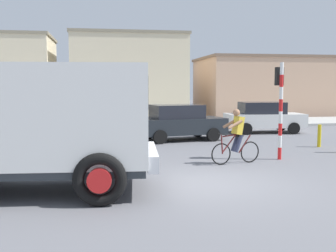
{
  "coord_description": "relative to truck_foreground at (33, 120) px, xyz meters",
  "views": [
    {
      "loc": [
        -2.78,
        -9.86,
        2.43
      ],
      "look_at": [
        -0.77,
        2.5,
        1.2
      ],
      "focal_mm": 43.57,
      "sensor_mm": 36.0,
      "label": 1
    }
  ],
  "objects": [
    {
      "name": "ground_plane",
      "position": [
        4.32,
        0.28,
        -1.67
      ],
      "size": [
        120.0,
        120.0,
        0.0
      ],
      "primitive_type": "plane",
      "color": "slate"
    },
    {
      "name": "truck_foreground",
      "position": [
        0.0,
        0.0,
        0.0
      ],
      "size": [
        5.6,
        3.15,
        2.9
      ],
      "color": "white",
      "rests_on": "ground"
    },
    {
      "name": "building_mid_block",
      "position": [
        3.6,
        22.48,
        1.49
      ],
      "size": [
        8.55,
        7.09,
        6.31
      ],
      "color": "beige",
      "rests_on": "ground"
    },
    {
      "name": "pedestrian_near_kerb",
      "position": [
        1.19,
        10.47,
        -0.82
      ],
      "size": [
        0.34,
        0.22,
        1.62
      ],
      "color": "#2D334C",
      "rests_on": "ground"
    },
    {
      "name": "cyclist",
      "position": [
        5.68,
        2.54,
        -0.8
      ],
      "size": [
        1.69,
        0.58,
        1.72
      ],
      "color": "black",
      "rests_on": "ground"
    },
    {
      "name": "car_red_near",
      "position": [
        9.88,
        10.51,
        -0.85
      ],
      "size": [
        4.08,
        2.04,
        1.6
      ],
      "color": "white",
      "rests_on": "ground"
    },
    {
      "name": "car_white_mid",
      "position": [
        4.96,
        8.27,
        -0.85
      ],
      "size": [
        4.25,
        2.42,
        1.6
      ],
      "color": "#1E2328",
      "rests_on": "ground"
    },
    {
      "name": "bollard_far",
      "position": [
        10.11,
        5.39,
        -1.22
      ],
      "size": [
        0.14,
        0.14,
        0.9
      ],
      "primitive_type": "cylinder",
      "color": "gold",
      "rests_on": "ground"
    },
    {
      "name": "traffic_light_pole",
      "position": [
        7.36,
        3.11,
        0.4
      ],
      "size": [
        0.24,
        0.43,
        3.2
      ],
      "color": "red",
      "rests_on": "ground"
    },
    {
      "name": "building_corner_right",
      "position": [
        15.63,
        22.88,
        0.72
      ],
      "size": [
        11.98,
        7.72,
        4.78
      ],
      "color": "tan",
      "rests_on": "ground"
    },
    {
      "name": "sidewalk_far",
      "position": [
        4.32,
        15.77,
        -1.59
      ],
      "size": [
        80.0,
        5.0,
        0.16
      ],
      "primitive_type": "cube",
      "color": "#ADADA8",
      "rests_on": "ground"
    }
  ]
}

